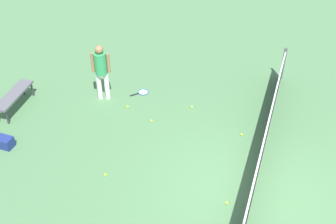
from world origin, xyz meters
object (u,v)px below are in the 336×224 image
Objects in this scene: tennis_ball_midcourt at (227,203)px; tennis_ball_stray_right at (128,107)px; tennis_ball_stray_left at (242,135)px; tennis_racket_near_player at (142,92)px; courtside_bench at (14,96)px; tennis_ball_baseline at (151,121)px; player_near_side at (101,68)px; tennis_ball_by_net at (192,107)px; tennis_ball_near_player at (105,175)px.

tennis_ball_stray_right is (-2.49, -3.39, 0.00)m from tennis_ball_midcourt.
tennis_ball_stray_left is 1.00× the size of tennis_ball_stray_right.
tennis_ball_stray_right is (0.82, -0.11, 0.02)m from tennis_racket_near_player.
courtside_bench reaches higher than tennis_ball_midcourt.
tennis_ball_stray_left reaches higher than tennis_racket_near_player.
tennis_ball_midcourt is at bearing 50.18° from tennis_ball_baseline.
player_near_side is 25.76× the size of tennis_ball_by_net.
player_near_side is 2.73m from tennis_ball_by_net.
tennis_ball_by_net is (0.25, 1.59, 0.02)m from tennis_racket_near_player.
tennis_ball_midcourt is (2.69, 4.21, -0.98)m from player_near_side.
tennis_ball_midcourt is (3.31, 3.27, 0.02)m from tennis_racket_near_player.
tennis_ball_baseline is (0.59, 1.68, -0.98)m from player_near_side.
tennis_ball_by_net is at bearing 160.18° from tennis_ball_near_player.
player_near_side is at bearing 120.45° from courtside_bench.
tennis_ball_stray_left is (-2.34, -0.13, 0.00)m from tennis_ball_midcourt.
tennis_ball_near_player is 1.00× the size of tennis_ball_stray_left.
tennis_ball_midcourt is at bearing 28.86° from tennis_ball_by_net.
tennis_ball_near_player and tennis_ball_by_net have the same top height.
tennis_ball_baseline is at bearing -84.61° from tennis_ball_stray_left.
courtside_bench reaches higher than tennis_ball_stray_left.
tennis_ball_stray_left is at bearing 65.00° from tennis_ball_by_net.
player_near_side reaches higher than tennis_ball_stray_left.
tennis_ball_by_net is 1.79m from tennis_ball_stray_right.
tennis_ball_midcourt is at bearing 57.37° from player_near_side.
tennis_ball_stray_left is at bearing 87.34° from tennis_ball_stray_right.
tennis_ball_near_player is 2.82m from tennis_ball_midcourt.
tennis_ball_by_net is 1.00× the size of tennis_ball_stray_left.
tennis_ball_by_net is (-0.36, 2.52, -0.98)m from player_near_side.
tennis_ball_stray_left is (-2.43, 2.69, 0.00)m from tennis_ball_near_player.
tennis_ball_baseline is 0.94m from tennis_ball_stray_right.
tennis_ball_stray_right is at bearing -92.66° from tennis_ball_stray_left.
tennis_ball_midcourt and tennis_ball_baseline have the same top height.
tennis_ball_stray_right is at bearing -126.29° from tennis_ball_midcourt.
tennis_ball_near_player is 3.35m from tennis_ball_by_net.
tennis_racket_near_player is 1.41m from tennis_ball_baseline.
tennis_ball_baseline reaches higher than tennis_racket_near_player.
tennis_ball_midcourt is at bearing 77.01° from courtside_bench.
tennis_ball_stray_left and tennis_ball_stray_right have the same top height.
tennis_ball_stray_left is at bearing 98.09° from courtside_bench.
tennis_ball_midcourt is 4.20m from tennis_ball_stray_right.
tennis_ball_midcourt and tennis_ball_stray_left have the same top height.
tennis_ball_midcourt is 1.00× the size of tennis_ball_stray_left.
tennis_ball_near_player is at bearing -19.82° from tennis_ball_by_net.
tennis_ball_near_player is 1.00× the size of tennis_ball_baseline.
tennis_ball_baseline is at bearing 99.78° from courtside_bench.
player_near_side reaches higher than tennis_racket_near_player.
tennis_ball_near_player and tennis_ball_stray_right have the same top height.
tennis_ball_near_player and tennis_ball_baseline have the same top height.
tennis_ball_stray_left is at bearing 95.39° from tennis_ball_baseline.
player_near_side is at bearing -81.80° from tennis_ball_by_net.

